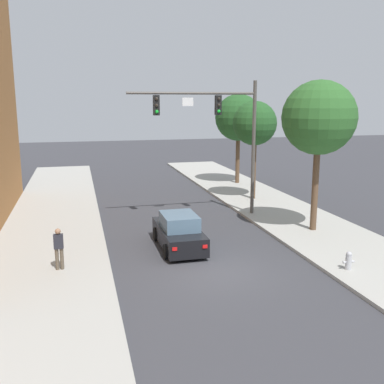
{
  "coord_description": "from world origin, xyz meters",
  "views": [
    {
      "loc": [
        -5.03,
        -15.61,
        6.54
      ],
      "look_at": [
        0.49,
        5.86,
        2.0
      ],
      "focal_mm": 41.62,
      "sensor_mm": 36.0,
      "label": 1
    }
  ],
  "objects_px": {
    "fire_hydrant": "(349,261)",
    "street_tree_third": "(238,118)",
    "car_lead_black": "(179,232)",
    "street_tree_second": "(255,124)",
    "traffic_signal_mast": "(219,123)",
    "pedestrian_sidewalk_left_walker": "(59,247)",
    "street_tree_nearest": "(319,118)"
  },
  "relations": [
    {
      "from": "traffic_signal_mast",
      "to": "street_tree_third",
      "type": "relative_size",
      "value": 1.08
    },
    {
      "from": "street_tree_nearest",
      "to": "street_tree_third",
      "type": "relative_size",
      "value": 1.07
    },
    {
      "from": "pedestrian_sidewalk_left_walker",
      "to": "traffic_signal_mast",
      "type": "bearing_deg",
      "value": 37.19
    },
    {
      "from": "car_lead_black",
      "to": "street_tree_second",
      "type": "height_order",
      "value": "street_tree_second"
    },
    {
      "from": "traffic_signal_mast",
      "to": "street_tree_second",
      "type": "height_order",
      "value": "traffic_signal_mast"
    },
    {
      "from": "street_tree_nearest",
      "to": "street_tree_third",
      "type": "distance_m",
      "value": 13.44
    },
    {
      "from": "car_lead_black",
      "to": "street_tree_third",
      "type": "bearing_deg",
      "value": 60.53
    },
    {
      "from": "fire_hydrant",
      "to": "street_tree_second",
      "type": "relative_size",
      "value": 0.11
    },
    {
      "from": "street_tree_second",
      "to": "traffic_signal_mast",
      "type": "bearing_deg",
      "value": -134.21
    },
    {
      "from": "fire_hydrant",
      "to": "street_tree_nearest",
      "type": "xyz_separation_m",
      "value": [
        1.45,
        5.27,
        5.22
      ]
    },
    {
      "from": "street_tree_second",
      "to": "pedestrian_sidewalk_left_walker",
      "type": "bearing_deg",
      "value": -139.99
    },
    {
      "from": "street_tree_third",
      "to": "pedestrian_sidewalk_left_walker",
      "type": "bearing_deg",
      "value": -129.48
    },
    {
      "from": "street_tree_nearest",
      "to": "pedestrian_sidewalk_left_walker",
      "type": "bearing_deg",
      "value": -168.51
    },
    {
      "from": "street_tree_third",
      "to": "fire_hydrant",
      "type": "bearing_deg",
      "value": -96.98
    },
    {
      "from": "pedestrian_sidewalk_left_walker",
      "to": "street_tree_second",
      "type": "bearing_deg",
      "value": 40.01
    },
    {
      "from": "car_lead_black",
      "to": "street_tree_second",
      "type": "xyz_separation_m",
      "value": [
        6.97,
        8.35,
        4.36
      ]
    },
    {
      "from": "street_tree_nearest",
      "to": "street_tree_third",
      "type": "height_order",
      "value": "street_tree_nearest"
    },
    {
      "from": "car_lead_black",
      "to": "street_tree_third",
      "type": "distance_m",
      "value": 16.82
    },
    {
      "from": "pedestrian_sidewalk_left_walker",
      "to": "fire_hydrant",
      "type": "bearing_deg",
      "value": -14.44
    },
    {
      "from": "fire_hydrant",
      "to": "street_tree_third",
      "type": "bearing_deg",
      "value": 83.02
    },
    {
      "from": "pedestrian_sidewalk_left_walker",
      "to": "street_tree_third",
      "type": "xyz_separation_m",
      "value": [
        13.09,
        15.9,
        4.2
      ]
    },
    {
      "from": "street_tree_second",
      "to": "street_tree_nearest",
      "type": "bearing_deg",
      "value": -88.79
    },
    {
      "from": "traffic_signal_mast",
      "to": "fire_hydrant",
      "type": "relative_size",
      "value": 10.42
    },
    {
      "from": "car_lead_black",
      "to": "street_tree_nearest",
      "type": "xyz_separation_m",
      "value": [
        7.13,
        0.69,
        5.0
      ]
    },
    {
      "from": "pedestrian_sidewalk_left_walker",
      "to": "fire_hydrant",
      "type": "height_order",
      "value": "pedestrian_sidewalk_left_walker"
    },
    {
      "from": "fire_hydrant",
      "to": "street_tree_third",
      "type": "xyz_separation_m",
      "value": [
        2.29,
        18.68,
        4.76
      ]
    },
    {
      "from": "traffic_signal_mast",
      "to": "street_tree_second",
      "type": "relative_size",
      "value": 1.17
    },
    {
      "from": "fire_hydrant",
      "to": "street_tree_third",
      "type": "height_order",
      "value": "street_tree_third"
    },
    {
      "from": "fire_hydrant",
      "to": "street_tree_third",
      "type": "relative_size",
      "value": 0.1
    },
    {
      "from": "pedestrian_sidewalk_left_walker",
      "to": "street_tree_third",
      "type": "height_order",
      "value": "street_tree_third"
    },
    {
      "from": "street_tree_second",
      "to": "street_tree_third",
      "type": "xyz_separation_m",
      "value": [
        1.0,
        5.74,
        0.19
      ]
    },
    {
      "from": "traffic_signal_mast",
      "to": "fire_hydrant",
      "type": "bearing_deg",
      "value": -75.77
    }
  ]
}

